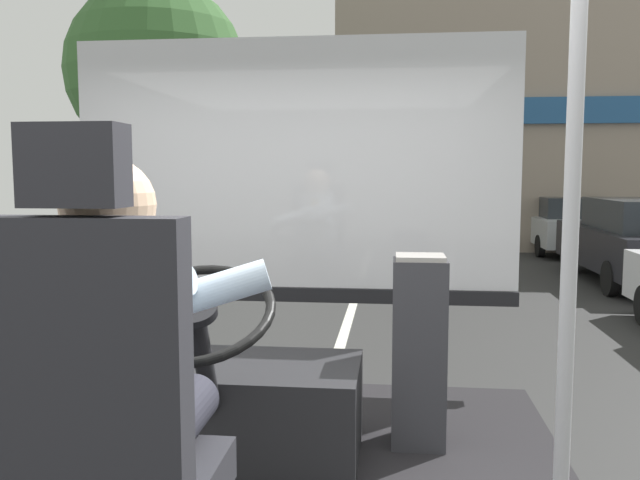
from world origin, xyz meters
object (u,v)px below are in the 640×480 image
(fare_box, at_px, (419,351))
(parked_car_silver, at_px, (566,223))
(driver_seat, at_px, (105,443))
(bus_driver, at_px, (121,352))
(parked_car_black, at_px, (640,241))
(steering_console, at_px, (229,405))
(handrail_pole, at_px, (570,252))

(fare_box, xyz_separation_m, parked_car_silver, (4.03, 13.48, -0.42))
(driver_seat, height_order, bus_driver, driver_seat)
(fare_box, height_order, parked_car_black, fare_box)
(steering_console, relative_size, parked_car_silver, 0.25)
(steering_console, xyz_separation_m, handrail_pole, (1.16, -0.77, 0.76))
(parked_car_black, xyz_separation_m, parked_car_silver, (0.02, 4.84, -0.06))
(driver_seat, xyz_separation_m, steering_console, (-0.00, 1.17, -0.33))
(handrail_pole, relative_size, parked_car_black, 0.49)
(driver_seat, relative_size, parked_car_silver, 0.29)
(bus_driver, height_order, handrail_pole, handrail_pole)
(driver_seat, distance_m, steering_console, 1.21)
(steering_console, bearing_deg, parked_car_silver, 70.60)
(steering_console, distance_m, handrail_pole, 1.59)
(handrail_pole, bearing_deg, steering_console, 146.32)
(bus_driver, relative_size, fare_box, 0.94)
(steering_console, relative_size, fare_box, 1.30)
(bus_driver, height_order, fare_box, bus_driver)
(fare_box, bearing_deg, steering_console, -164.14)
(fare_box, bearing_deg, parked_car_silver, 73.36)
(bus_driver, height_order, steering_console, bus_driver)
(steering_console, bearing_deg, fare_box, 15.86)
(bus_driver, relative_size, handrail_pole, 0.40)
(bus_driver, xyz_separation_m, parked_car_silver, (4.83, 14.77, -0.74))
(steering_console, bearing_deg, driver_seat, -90.00)
(handrail_pole, relative_size, parked_car_silver, 0.44)
(bus_driver, distance_m, fare_box, 1.55)
(driver_seat, distance_m, parked_car_black, 11.14)
(fare_box, height_order, parked_car_silver, fare_box)
(parked_car_black, bearing_deg, parked_car_silver, 89.81)
(driver_seat, height_order, parked_car_silver, driver_seat)
(fare_box, relative_size, parked_car_black, 0.21)
(bus_driver, distance_m, handrail_pole, 1.22)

